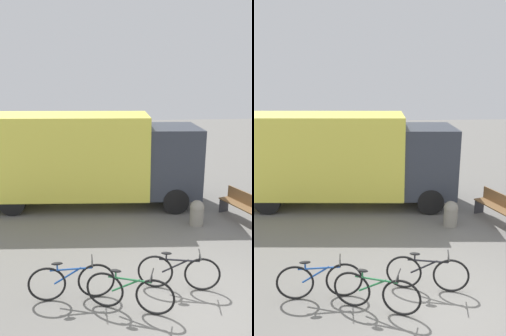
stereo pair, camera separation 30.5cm
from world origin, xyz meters
The scene contains 7 objects.
ground_plane centered at (0.00, 0.00, 0.00)m, with size 60.00×60.00×0.00m, color slate.
delivery_truck centered at (-2.07, 5.71, 1.71)m, with size 7.69×2.99×3.13m.
park_bench centered at (2.78, 3.49, 0.51)m, with size 0.95×1.98×0.89m.
bicycle_near centered at (-2.34, 0.36, 0.39)m, with size 1.71×0.44×0.84m.
bicycle_middle centered at (-1.25, -0.10, 0.39)m, with size 1.62×0.66×0.84m.
bicycle_far centered at (-0.16, 0.45, 0.39)m, with size 1.68×0.51×0.84m.
bollard_near_bench centered at (1.22, 3.47, 0.41)m, with size 0.43×0.43×0.77m.
Camera 2 is at (-1.59, -5.40, 4.24)m, focal length 35.00 mm.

